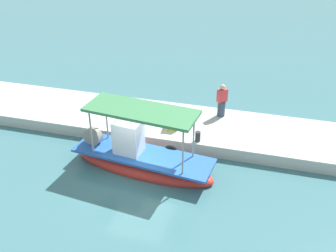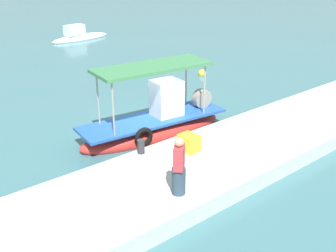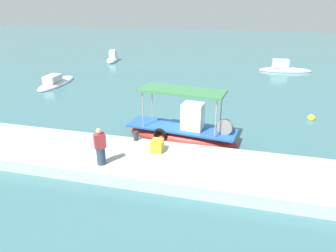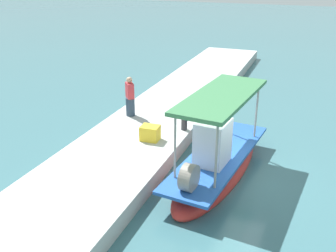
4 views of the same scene
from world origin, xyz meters
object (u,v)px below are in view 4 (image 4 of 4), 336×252
Objects in this scene: mooring_bollard at (184,124)px; cargo_crate at (150,133)px; main_fishing_boat at (217,162)px; fisherman_near_bollard at (130,98)px.

cargo_crate is at bearing -32.07° from mooring_bollard.
main_fishing_boat is 5.33m from fisherman_near_bollard.
fisherman_near_bollard is 2.56× the size of cargo_crate.
mooring_bollard is (-2.06, -1.87, 0.30)m from main_fishing_boat.
fisherman_near_bollard is at bearing -120.90° from main_fishing_boat.
fisherman_near_bollard is (-2.70, -4.52, 0.83)m from main_fishing_boat.
fisherman_near_bollard reaches higher than cargo_crate.
fisherman_near_bollard is at bearing -103.61° from mooring_bollard.
cargo_crate is at bearing 41.64° from fisherman_near_bollard.
fisherman_near_bollard reaches higher than mooring_bollard.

